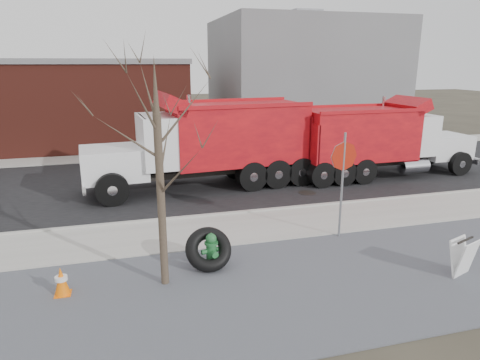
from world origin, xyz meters
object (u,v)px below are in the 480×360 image
object	(u,v)px
sandwich_board	(463,257)
truck_tire	(208,249)
dump_truck_red_a	(379,137)
fire_hydrant	(211,252)
dump_truck_red_b	(209,140)
stop_sign	(343,168)

from	to	relation	value
sandwich_board	truck_tire	bearing A→B (deg)	140.67
truck_tire	dump_truck_red_a	world-z (taller)	dump_truck_red_a
sandwich_board	dump_truck_red_a	distance (m)	9.71
truck_tire	sandwich_board	xyz separation A→B (m)	(5.84, -2.04, -0.02)
dump_truck_red_a	fire_hydrant	bearing A→B (deg)	-144.05
sandwich_board	dump_truck_red_b	size ratio (longest dim) A/B	0.10
dump_truck_red_b	fire_hydrant	bearing A→B (deg)	74.06
stop_sign	sandwich_board	bearing A→B (deg)	-44.46
fire_hydrant	sandwich_board	size ratio (longest dim) A/B	1.00
truck_tire	dump_truck_red_b	size ratio (longest dim) A/B	0.13
stop_sign	truck_tire	bearing A→B (deg)	-151.23
truck_tire	dump_truck_red_b	bearing A→B (deg)	78.32
dump_truck_red_b	dump_truck_red_a	bearing A→B (deg)	173.45
fire_hydrant	dump_truck_red_a	distance (m)	11.58
fire_hydrant	dump_truck_red_a	bearing A→B (deg)	25.89
fire_hydrant	dump_truck_red_b	size ratio (longest dim) A/B	0.10
sandwich_board	fire_hydrant	bearing A→B (deg)	140.59
sandwich_board	stop_sign	bearing A→B (deg)	99.57
truck_tire	dump_truck_red_a	distance (m)	11.62
dump_truck_red_b	stop_sign	bearing A→B (deg)	108.13
dump_truck_red_a	dump_truck_red_b	size ratio (longest dim) A/B	0.93
truck_tire	fire_hydrant	bearing A→B (deg)	-11.92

